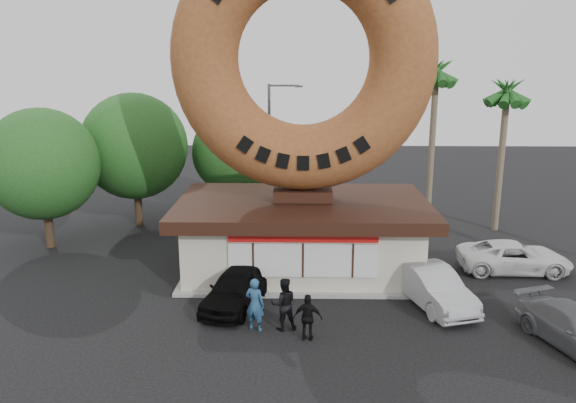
% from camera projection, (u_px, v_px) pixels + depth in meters
% --- Properties ---
extents(ground, '(90.00, 90.00, 0.00)m').
position_uv_depth(ground, '(303.00, 330.00, 20.06)').
color(ground, black).
rests_on(ground, ground).
extents(donut_shop, '(11.20, 7.20, 3.80)m').
position_uv_depth(donut_shop, '(302.00, 233.00, 25.43)').
color(donut_shop, beige).
rests_on(donut_shop, ground).
extents(giant_donut, '(11.24, 2.87, 11.24)m').
position_uv_depth(giant_donut, '(304.00, 59.00, 23.58)').
color(giant_donut, '#99572C').
rests_on(giant_donut, donut_shop).
extents(tree_west, '(6.00, 6.00, 7.65)m').
position_uv_depth(tree_west, '(134.00, 146.00, 31.71)').
color(tree_west, '#473321').
rests_on(tree_west, ground).
extents(tree_mid, '(5.20, 5.20, 6.63)m').
position_uv_depth(tree_mid, '(235.00, 152.00, 33.70)').
color(tree_mid, '#473321').
rests_on(tree_mid, ground).
extents(tree_far, '(5.60, 5.60, 7.14)m').
position_uv_depth(tree_far, '(42.00, 164.00, 27.98)').
color(tree_far, '#473321').
rests_on(tree_far, ground).
extents(palm_near, '(2.60, 2.60, 9.75)m').
position_uv_depth(palm_near, '(436.00, 78.00, 31.44)').
color(palm_near, '#726651').
rests_on(palm_near, ground).
extents(palm_far, '(2.60, 2.60, 8.75)m').
position_uv_depth(palm_far, '(507.00, 96.00, 30.15)').
color(palm_far, '#726651').
rests_on(palm_far, ground).
extents(street_lamp, '(2.11, 0.20, 8.00)m').
position_uv_depth(street_lamp, '(272.00, 142.00, 34.52)').
color(street_lamp, '#59595E').
rests_on(street_lamp, ground).
extents(person_left, '(0.83, 0.69, 1.95)m').
position_uv_depth(person_left, '(255.00, 304.00, 19.82)').
color(person_left, navy).
rests_on(person_left, ground).
extents(person_center, '(1.06, 0.89, 1.93)m').
position_uv_depth(person_center, '(284.00, 304.00, 19.88)').
color(person_center, black).
rests_on(person_center, ground).
extents(person_right, '(1.03, 0.54, 1.67)m').
position_uv_depth(person_right, '(308.00, 318.00, 19.12)').
color(person_right, black).
rests_on(person_right, ground).
extents(car_black, '(2.81, 4.62, 1.47)m').
position_uv_depth(car_black, '(236.00, 288.00, 21.84)').
color(car_black, black).
rests_on(car_black, ground).
extents(car_silver, '(2.87, 4.87, 1.52)m').
position_uv_depth(car_silver, '(433.00, 287.00, 21.94)').
color(car_silver, '#A6A6AB').
rests_on(car_silver, ground).
extents(car_white, '(5.06, 2.48, 1.38)m').
position_uv_depth(car_white, '(514.00, 257.00, 25.46)').
color(car_white, silver).
rests_on(car_white, ground).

